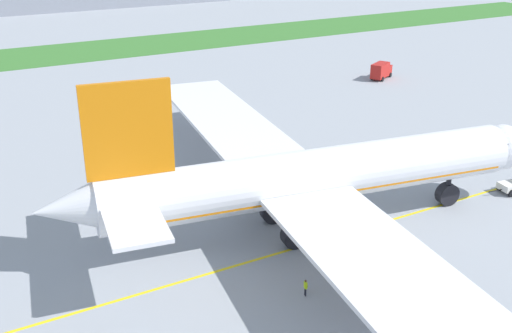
% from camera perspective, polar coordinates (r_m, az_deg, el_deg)
% --- Properties ---
extents(ground_plane, '(600.00, 600.00, 0.00)m').
position_cam_1_polar(ground_plane, '(66.52, 8.82, -5.18)').
color(ground_plane, '#9399A0').
rests_on(ground_plane, ground).
extents(apron_taxi_line, '(280.00, 0.36, 0.01)m').
position_cam_1_polar(apron_taxi_line, '(65.45, 9.66, -5.72)').
color(apron_taxi_line, yellow).
rests_on(apron_taxi_line, ground).
extents(grass_median_strip, '(320.00, 24.00, 0.10)m').
position_cam_1_polar(grass_median_strip, '(155.79, -15.24, 10.30)').
color(grass_median_strip, '#38722D').
rests_on(grass_median_strip, ground).
extents(airliner_foreground, '(52.75, 84.30, 17.38)m').
position_cam_1_polar(airliner_foreground, '(62.06, 4.89, -1.04)').
color(airliner_foreground, white).
rests_on(airliner_foreground, ground).
extents(ground_crew_wingwalker_port, '(0.34, 0.53, 1.57)m').
position_cam_1_polar(ground_crew_wingwalker_port, '(53.78, 4.61, -10.98)').
color(ground_crew_wingwalker_port, black).
rests_on(ground_crew_wingwalker_port, ground).
extents(service_truck_fuel_bowser, '(6.47, 4.79, 3.23)m').
position_cam_1_polar(service_truck_fuel_bowser, '(126.25, 11.52, 8.72)').
color(service_truck_fuel_bowser, '#B21E19').
rests_on(service_truck_fuel_bowser, ground).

